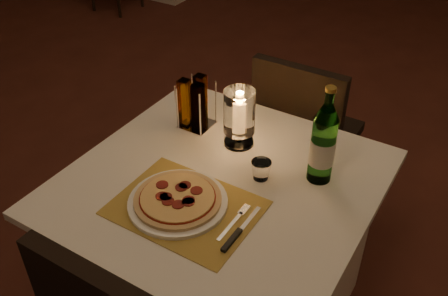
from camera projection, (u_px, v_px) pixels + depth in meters
The scene contains 12 objects.
floor at pixel (281, 236), 2.51m from camera, with size 8.00×10.00×0.02m, color #4D2018.
main_table at pixel (221, 253), 1.92m from camera, with size 1.00×1.00×0.74m.
chair_far at pixel (303, 127), 2.30m from camera, with size 0.42×0.42×0.90m.
placemat at pixel (186, 208), 1.58m from camera, with size 0.45×0.34×0.00m, color #B08E3D.
plate at pixel (178, 202), 1.59m from camera, with size 0.32×0.32×0.01m, color white.
pizza at pixel (178, 198), 1.58m from camera, with size 0.28×0.28×0.02m.
fork at pixel (236, 220), 1.53m from camera, with size 0.02×0.18×0.00m.
knife at pixel (236, 235), 1.48m from camera, with size 0.02×0.22×0.01m.
tumbler at pixel (261, 170), 1.69m from camera, with size 0.07×0.07×0.07m, color white, non-canonical shape.
water_bottle at pixel (323, 144), 1.62m from camera, with size 0.08×0.08×0.35m.
hurricane_candle at pixel (239, 114), 1.79m from camera, with size 0.12×0.12×0.22m.
cruet_caddy at pixel (195, 105), 1.91m from camera, with size 0.12×0.12×0.21m.
Camera 1 is at (0.68, -1.66, 1.83)m, focal length 40.00 mm.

